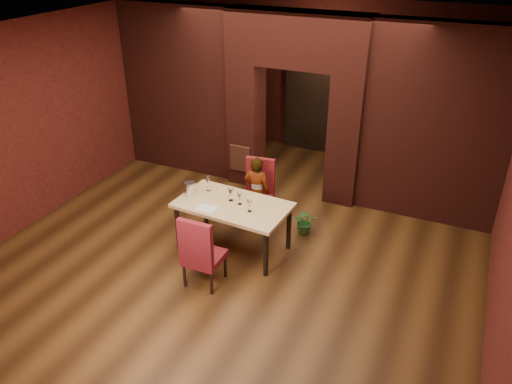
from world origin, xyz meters
TOP-DOWN VIEW (x-y plane):
  - floor at (0.00, 0.00)m, footprint 8.00×8.00m
  - ceiling at (0.00, 0.00)m, footprint 7.00×8.00m
  - wall_back at (0.00, 4.00)m, footprint 7.00×0.04m
  - wall_front at (0.00, -4.00)m, footprint 7.00×0.04m
  - wall_left at (-3.50, 0.00)m, footprint 0.04×8.00m
  - pillar_left at (-0.95, 2.00)m, footprint 0.55×0.55m
  - pillar_right at (0.95, 2.00)m, footprint 0.55×0.55m
  - lintel at (0.00, 2.00)m, footprint 2.45×0.55m
  - wing_wall_left at (-2.36, 2.00)m, footprint 2.28×0.35m
  - wing_wall_right at (2.36, 2.00)m, footprint 2.28×0.35m
  - vent_panel at (-0.95, 1.71)m, footprint 0.40×0.03m
  - rear_door at (-0.40, 3.94)m, footprint 0.90×0.08m
  - rear_door_frame at (-0.40, 3.90)m, footprint 1.02×0.04m
  - dining_table at (-0.11, -0.24)m, footprint 1.71×1.03m
  - chair_far at (-0.11, 0.64)m, footprint 0.55×0.55m
  - chair_near at (-0.10, -1.14)m, footprint 0.50×0.50m
  - person_seated at (-0.09, 0.57)m, footprint 0.46×0.32m
  - wine_glass_a at (-0.18, -0.16)m, footprint 0.08×0.08m
  - wine_glass_b at (-0.01, -0.21)m, footprint 0.07×0.07m
  - wine_glass_c at (0.21, -0.34)m, footprint 0.07×0.07m
  - tasting_sheet at (-0.39, -0.52)m, footprint 0.29×0.21m
  - wine_bucket at (-0.82, -0.26)m, footprint 0.17×0.17m
  - water_bottle at (-0.64, -0.02)m, footprint 0.06×0.06m
  - potted_plant at (0.74, 0.62)m, footprint 0.45×0.41m

SIDE VIEW (x-z plane):
  - floor at x=0.00m, z-range 0.00..0.00m
  - potted_plant at x=0.74m, z-range 0.00..0.41m
  - dining_table at x=-0.11m, z-range 0.00..0.78m
  - chair_far at x=-0.11m, z-range 0.00..1.07m
  - chair_near at x=-0.10m, z-range 0.00..1.08m
  - vent_panel at x=-0.95m, z-range 0.30..0.80m
  - person_seated at x=-0.09m, z-range 0.00..1.19m
  - tasting_sheet at x=-0.39m, z-range 0.78..0.78m
  - wine_glass_b at x=-0.01m, z-range 0.78..0.96m
  - wine_glass_c at x=0.21m, z-range 0.78..0.96m
  - wine_glass_a at x=-0.18m, z-range 0.78..0.98m
  - wine_bucket at x=-0.82m, z-range 0.78..0.99m
  - water_bottle at x=-0.64m, z-range 0.78..1.04m
  - rear_door at x=-0.40m, z-range 0.00..2.10m
  - rear_door_frame at x=-0.40m, z-range -0.06..2.16m
  - pillar_left at x=-0.95m, z-range 0.00..2.30m
  - pillar_right at x=0.95m, z-range 0.00..2.30m
  - wall_back at x=0.00m, z-range 0.00..3.20m
  - wall_front at x=0.00m, z-range 0.00..3.20m
  - wall_left at x=-3.50m, z-range 0.00..3.20m
  - wing_wall_left at x=-2.36m, z-range 0.00..3.20m
  - wing_wall_right at x=2.36m, z-range 0.00..3.20m
  - lintel at x=0.00m, z-range 2.30..3.20m
  - ceiling at x=0.00m, z-range 3.18..3.22m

